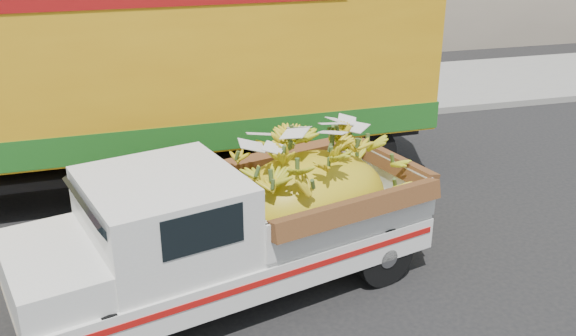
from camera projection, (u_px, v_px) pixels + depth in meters
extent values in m
cube|color=gray|center=(88.00, 141.00, 12.92)|extent=(60.00, 0.25, 0.15)
cube|color=gray|center=(89.00, 111.00, 14.79)|extent=(60.00, 4.00, 0.14)
cylinder|color=black|center=(73.00, 274.00, 7.63)|extent=(0.83, 0.43, 0.80)
cylinder|color=black|center=(383.00, 255.00, 8.05)|extent=(0.83, 0.43, 0.80)
cylinder|color=black|center=(317.00, 209.00, 9.27)|extent=(0.83, 0.43, 0.80)
cube|color=silver|center=(228.00, 252.00, 7.75)|extent=(5.23, 3.00, 0.41)
cube|color=#A50F0C|center=(264.00, 282.00, 7.01)|extent=(4.68, 1.26, 0.07)
cube|color=silver|center=(17.00, 322.00, 6.64)|extent=(0.55, 1.72, 0.15)
cube|color=silver|center=(51.00, 269.00, 6.64)|extent=(1.29, 1.85, 0.38)
cube|color=silver|center=(164.00, 217.00, 7.13)|extent=(2.01, 2.07, 0.94)
cube|color=black|center=(204.00, 232.00, 6.43)|extent=(0.87, 0.24, 0.44)
cube|color=silver|center=(316.00, 195.00, 8.16)|extent=(2.79, 2.35, 0.54)
ellipsoid|color=gold|center=(309.00, 204.00, 8.16)|extent=(2.48, 1.94, 1.34)
cylinder|color=black|center=(363.00, 154.00, 10.91)|extent=(1.11, 0.34, 1.10)
cylinder|color=black|center=(323.00, 119.00, 12.68)|extent=(1.11, 0.34, 1.10)
cylinder|color=black|center=(297.00, 161.00, 10.59)|extent=(1.11, 0.34, 1.10)
cylinder|color=black|center=(265.00, 125.00, 12.36)|extent=(1.11, 0.34, 1.10)
cube|color=black|center=(73.00, 150.00, 10.43)|extent=(12.02, 1.26, 0.36)
cube|color=gold|center=(60.00, 52.00, 9.82)|extent=(11.81, 2.76, 2.84)
cube|color=#1B5919|center=(70.00, 125.00, 10.27)|extent=(11.87, 2.78, 0.45)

